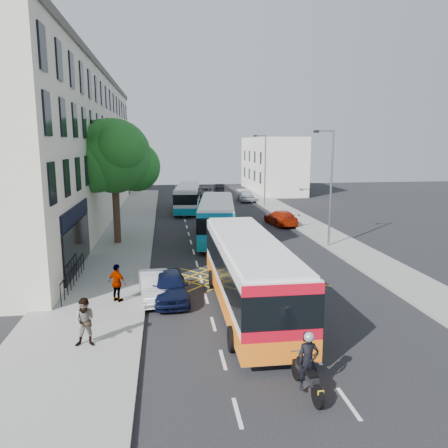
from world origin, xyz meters
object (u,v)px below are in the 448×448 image
object	(u,v)px
bus_mid	(217,218)
parked_car_blue	(170,286)
lamp_near	(330,182)
parked_car_silver	(155,286)
distant_car_silver	(246,195)
pedestrian_near	(86,322)
lamp_far	(264,166)
bus_far	(188,197)
red_hatchback	(281,218)
distant_car_dark	(219,188)
street_tree	(114,157)
bus_near	(249,273)
motorbike	(308,365)
distant_car_grey	(206,192)
pedestrian_far	(117,283)

from	to	relation	value
bus_mid	parked_car_blue	world-z (taller)	bus_mid
lamp_near	parked_car_silver	distance (m)	15.20
bus_mid	lamp_near	bearing A→B (deg)	-19.52
distant_car_silver	bus_mid	bearing A→B (deg)	75.42
lamp_near	pedestrian_near	distance (m)	19.92
lamp_far	bus_far	bearing A→B (deg)	-166.88
red_hatchback	pedestrian_near	xyz separation A→B (m)	(-13.08, -22.32, 0.37)
lamp_near	distant_car_dark	bearing A→B (deg)	95.17
lamp_far	red_hatchback	bearing A→B (deg)	-95.12
parked_car_blue	parked_car_silver	size ratio (longest dim) A/B	1.06
pedestrian_near	bus_far	bearing A→B (deg)	82.98
lamp_far	distant_car_dark	bearing A→B (deg)	101.62
distant_car_dark	street_tree	bearing A→B (deg)	72.04
bus_near	motorbike	distance (m)	6.73
distant_car_grey	street_tree	bearing A→B (deg)	-101.30
distant_car_silver	bus_near	bearing A→B (deg)	81.37
bus_near	distant_car_dark	xyz separation A→B (m)	(4.45, 46.37, -1.08)
distant_car_grey	bus_mid	bearing A→B (deg)	-86.64
red_hatchback	distant_car_grey	distance (m)	22.05
lamp_far	distant_car_grey	distance (m)	12.39
lamp_near	parked_car_blue	distance (m)	14.82
lamp_far	motorbike	distance (m)	38.20
parked_car_silver	distant_car_silver	xyz separation A→B (m)	(10.58, 33.52, 0.11)
street_tree	lamp_near	distance (m)	15.10
lamp_near	pedestrian_near	size ratio (longest dim) A/B	4.52
bus_mid	pedestrian_far	distance (m)	14.37
bus_far	red_hatchback	size ratio (longest dim) A/B	2.23
bus_mid	distant_car_dark	size ratio (longest dim) A/B	2.99
bus_near	distant_car_dark	world-z (taller)	bus_near
parked_car_blue	distant_car_dark	size ratio (longest dim) A/B	1.09
bus_near	distant_car_silver	distance (m)	36.05
distant_car_grey	motorbike	bearing A→B (deg)	-84.83
distant_car_dark	bus_far	bearing A→B (deg)	73.94
parked_car_blue	motorbike	bearing A→B (deg)	-67.99
bus_far	distant_car_silver	bearing A→B (deg)	48.24
motorbike	distant_car_silver	bearing A→B (deg)	76.77
motorbike	pedestrian_far	size ratio (longest dim) A/B	1.25
bus_near	motorbike	xyz separation A→B (m)	(0.46, -6.67, -0.77)
bus_near	distant_car_grey	world-z (taller)	bus_near
lamp_near	bus_near	world-z (taller)	lamp_near
street_tree	bus_near	size ratio (longest dim) A/B	0.77
lamp_far	distant_car_dark	xyz separation A→B (m)	(-3.23, 15.72, -4.01)
distant_car_silver	motorbike	bearing A→B (deg)	83.60
bus_mid	distant_car_dark	world-z (taller)	bus_mid
bus_mid	distant_car_silver	xyz separation A→B (m)	(6.14, 21.04, -0.86)
lamp_near	bus_far	bearing A→B (deg)	116.13
bus_near	distant_car_grey	size ratio (longest dim) A/B	2.57
street_tree	lamp_near	size ratio (longest dim) A/B	1.10
lamp_near	lamp_far	bearing A→B (deg)	90.00
street_tree	distant_car_silver	bearing A→B (deg)	58.29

